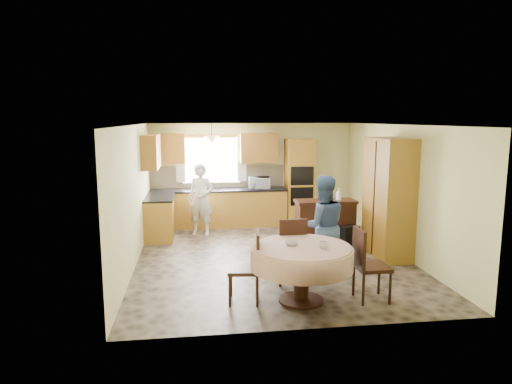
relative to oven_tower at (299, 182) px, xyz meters
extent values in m
cube|color=#6E5E4D|center=(-1.15, -2.69, -1.06)|extent=(5.00, 6.00, 0.01)
cube|color=white|center=(-1.15, -2.69, 1.44)|extent=(5.00, 6.00, 0.01)
cube|color=beige|center=(-1.15, 0.31, 0.19)|extent=(5.00, 0.02, 2.50)
cube|color=beige|center=(-1.15, -5.69, 0.19)|extent=(5.00, 0.02, 2.50)
cube|color=beige|center=(-3.65, -2.69, 0.19)|extent=(0.02, 6.00, 2.50)
cube|color=beige|center=(1.35, -2.69, 0.19)|extent=(0.02, 6.00, 2.50)
cube|color=white|center=(-2.15, 0.29, 0.54)|extent=(1.40, 0.03, 1.10)
cube|color=white|center=(-2.90, 0.24, 0.59)|extent=(0.22, 0.02, 1.15)
cube|color=white|center=(-1.40, 0.24, 0.59)|extent=(0.22, 0.02, 1.15)
cube|color=gold|center=(-2.00, 0.01, -0.62)|extent=(3.30, 0.60, 0.88)
cube|color=black|center=(-2.00, 0.01, -0.16)|extent=(3.30, 0.64, 0.04)
cube|color=gold|center=(-3.35, -0.89, -0.62)|extent=(0.60, 1.20, 0.88)
cube|color=black|center=(-3.35, -0.89, -0.16)|extent=(0.64, 1.20, 0.04)
cube|color=#CDB790|center=(-2.00, 0.30, 0.12)|extent=(3.30, 0.02, 0.55)
cube|color=#AA732A|center=(-3.20, 0.15, 0.85)|extent=(0.85, 0.33, 0.72)
cube|color=#AA732A|center=(-1.00, 0.15, 0.85)|extent=(0.90, 0.33, 0.72)
cube|color=#AA732A|center=(-3.48, -0.89, 0.85)|extent=(0.33, 1.20, 0.72)
cube|color=gold|center=(0.00, 0.00, 0.00)|extent=(0.66, 0.62, 2.12)
cube|color=black|center=(0.00, -0.31, 0.19)|extent=(0.56, 0.01, 0.45)
cube|color=black|center=(0.00, -0.31, -0.31)|extent=(0.56, 0.01, 0.45)
cone|color=beige|center=(-2.15, -0.19, 1.06)|extent=(0.36, 0.36, 0.18)
cube|color=#38190F|center=(0.11, -1.95, -0.62)|extent=(1.25, 0.53, 0.89)
cube|color=black|center=(0.47, -2.41, -0.81)|extent=(0.42, 0.35, 0.50)
cube|color=gold|center=(1.07, -2.86, 0.07)|extent=(0.59, 1.18, 2.26)
cylinder|color=#38190F|center=(-1.08, -4.83, -0.68)|extent=(0.21, 0.21, 0.77)
cylinder|color=#38190F|center=(-1.08, -4.83, -1.04)|extent=(0.64, 0.64, 0.04)
cylinder|color=beige|center=(-1.08, -4.83, -0.25)|extent=(1.40, 1.40, 0.05)
cylinder|color=beige|center=(-1.08, -4.83, -0.41)|extent=(1.46, 1.46, 0.30)
cube|color=#38190F|center=(-1.90, -4.72, -0.58)|extent=(0.50, 0.50, 0.05)
cube|color=#38190F|center=(-1.70, -4.74, -0.29)|extent=(0.10, 0.43, 0.53)
cylinder|color=#38190F|center=(-2.09, -4.91, -0.83)|extent=(0.04, 0.04, 0.46)
cylinder|color=#38190F|center=(-1.71, -4.91, -0.83)|extent=(0.04, 0.04, 0.46)
cylinder|color=#38190F|center=(-2.09, -4.52, -0.83)|extent=(0.04, 0.04, 0.46)
cylinder|color=#38190F|center=(-1.71, -4.52, -0.83)|extent=(0.04, 0.04, 0.46)
cube|color=#38190F|center=(-1.08, -4.00, -0.56)|extent=(0.48, 0.48, 0.06)
cube|color=#38190F|center=(-1.07, -4.21, -0.26)|extent=(0.45, 0.06, 0.56)
cylinder|color=#38190F|center=(-1.28, -4.20, -0.82)|extent=(0.04, 0.04, 0.48)
cylinder|color=#38190F|center=(-0.88, -4.20, -0.82)|extent=(0.04, 0.04, 0.48)
cylinder|color=#38190F|center=(-1.28, -3.80, -0.82)|extent=(0.04, 0.04, 0.48)
cylinder|color=#38190F|center=(-0.88, -3.80, -0.82)|extent=(0.04, 0.04, 0.48)
cube|color=#38190F|center=(-0.05, -4.90, -0.56)|extent=(0.46, 0.46, 0.06)
cube|color=#38190F|center=(-0.26, -4.90, -0.27)|extent=(0.04, 0.44, 0.55)
cylinder|color=#38190F|center=(-0.25, -5.09, -0.82)|extent=(0.04, 0.04, 0.47)
cylinder|color=#38190F|center=(0.14, -5.09, -0.82)|extent=(0.04, 0.04, 0.47)
cylinder|color=#38190F|center=(-0.25, -4.70, -0.82)|extent=(0.04, 0.04, 0.47)
cylinder|color=#38190F|center=(0.14, -4.70, -0.82)|extent=(0.04, 0.04, 0.47)
cube|color=gold|center=(1.32, -2.12, 0.64)|extent=(0.05, 0.53, 0.44)
cube|color=silver|center=(1.29, -2.12, 0.64)|extent=(0.01, 0.44, 0.35)
imported|color=silver|center=(-1.01, -0.04, 0.00)|extent=(0.53, 0.38, 0.28)
imported|color=silver|center=(-2.44, -0.74, -0.25)|extent=(0.68, 0.54, 1.62)
imported|color=#3D5787|center=(-0.48, -3.78, -0.21)|extent=(0.84, 0.66, 1.70)
imported|color=#B2B2B2|center=(-0.22, -1.95, -0.14)|extent=(0.23, 0.23, 0.05)
imported|color=silver|center=(0.39, -1.95, -0.02)|extent=(0.13, 0.13, 0.31)
imported|color=#B2B2B2|center=(-0.82, -4.99, -0.18)|extent=(0.15, 0.15, 0.10)
imported|color=#B2B2B2|center=(-1.22, -4.76, -0.20)|extent=(0.25, 0.25, 0.06)
camera|label=1|loc=(-2.57, -10.93, 1.56)|focal=32.00mm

